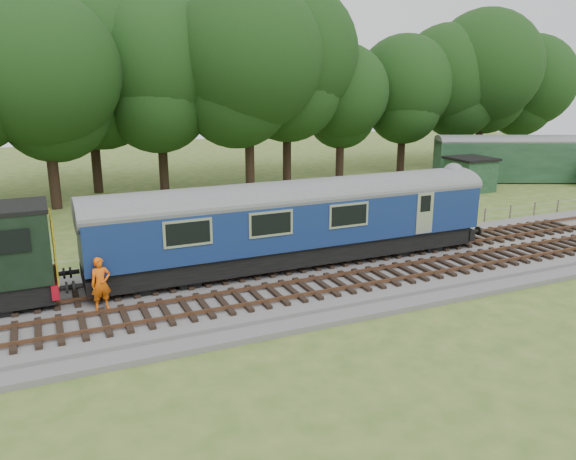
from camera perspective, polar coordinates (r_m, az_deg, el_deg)
name	(u,v)px	position (r m, az deg, el deg)	size (l,w,h in m)	color
ground	(306,283)	(24.00, 1.86, -5.35)	(120.00, 120.00, 0.00)	#3A5A21
ballast	(306,279)	(23.94, 1.86, -4.96)	(70.00, 7.00, 0.35)	#4C4C4F
track_north	(292,264)	(25.05, 0.46, -3.45)	(67.20, 2.40, 0.21)	black
track_south	(324,286)	(22.52, 3.66, -5.65)	(67.20, 2.40, 0.21)	black
fence	(266,254)	(27.89, -2.21, -2.41)	(64.00, 0.12, 1.00)	#6B6054
tree_line	(181,192)	(44.13, -10.81, 3.86)	(70.00, 8.00, 18.00)	black
dmu_railcar	(297,216)	(24.53, 0.90, 1.47)	(18.05, 2.86, 3.88)	black
worker	(101,284)	(21.19, -18.48, -5.18)	(0.71, 0.46, 1.94)	#E65B0C
parked_coach	(526,156)	(51.36, 23.03, 6.91)	(14.66, 8.58, 3.82)	#17341D
shed	(470,174)	(45.78, 18.01, 5.46)	(3.16, 3.16, 2.58)	#17341D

